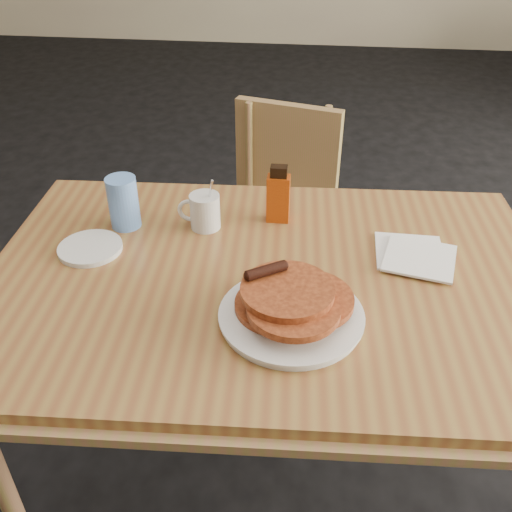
{
  "coord_description": "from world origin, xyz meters",
  "views": [
    {
      "loc": [
        0.17,
        -0.93,
        1.49
      ],
      "look_at": [
        0.06,
        0.03,
        0.83
      ],
      "focal_mm": 40.0,
      "sensor_mm": 36.0,
      "label": 1
    }
  ],
  "objects": [
    {
      "name": "main_table",
      "position": [
        0.07,
        0.08,
        0.71
      ],
      "size": [
        1.33,
        0.94,
        0.75
      ],
      "rotation": [
        0.0,
        0.0,
        0.05
      ],
      "color": "olive",
      "rests_on": "floor"
    },
    {
      "name": "napkin_stack",
      "position": [
        0.4,
        0.18,
        0.76
      ],
      "size": [
        0.19,
        0.2,
        0.01
      ],
      "rotation": [
        0.0,
        0.0,
        -0.02
      ],
      "color": "white",
      "rests_on": "main_table"
    },
    {
      "name": "syrup_bottle",
      "position": [
        0.08,
        0.31,
        0.82
      ],
      "size": [
        0.06,
        0.04,
        0.15
      ],
      "rotation": [
        0.0,
        0.0,
        -0.0
      ],
      "color": "maroon",
      "rests_on": "main_table"
    },
    {
      "name": "pancake_plate",
      "position": [
        0.14,
        -0.07,
        0.78
      ],
      "size": [
        0.29,
        0.29,
        0.1
      ],
      "rotation": [
        0.0,
        0.0,
        0.14
      ],
      "color": "silver",
      "rests_on": "main_table"
    },
    {
      "name": "blue_tumbler",
      "position": [
        -0.29,
        0.24,
        0.81
      ],
      "size": [
        0.09,
        0.09,
        0.13
      ],
      "primitive_type": "cylinder",
      "rotation": [
        0.0,
        0.0,
        -0.35
      ],
      "color": "#6294E5",
      "rests_on": "main_table"
    },
    {
      "name": "chair_main_far",
      "position": [
        0.06,
        0.84,
        0.49
      ],
      "size": [
        0.46,
        0.47,
        0.83
      ],
      "rotation": [
        0.0,
        0.0,
        -0.26
      ],
      "color": "#9D6C4A",
      "rests_on": "floor"
    },
    {
      "name": "coffee_mug",
      "position": [
        -0.1,
        0.26,
        0.8
      ],
      "size": [
        0.11,
        0.07,
        0.14
      ],
      "rotation": [
        0.0,
        0.0,
        0.24
      ],
      "color": "silver",
      "rests_on": "main_table"
    },
    {
      "name": "side_saucer",
      "position": [
        -0.35,
        0.12,
        0.76
      ],
      "size": [
        0.16,
        0.16,
        0.01
      ],
      "primitive_type": "cylinder",
      "rotation": [
        0.0,
        0.0,
        -0.08
      ],
      "color": "silver",
      "rests_on": "main_table"
    },
    {
      "name": "floor",
      "position": [
        0.0,
        0.0,
        0.0
      ],
      "size": [
        10.0,
        10.0,
        0.0
      ],
      "primitive_type": "plane",
      "color": "black",
      "rests_on": "ground"
    }
  ]
}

